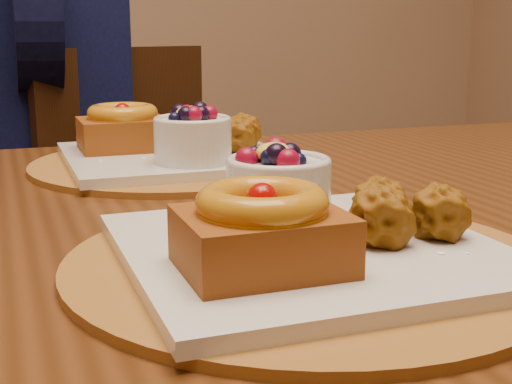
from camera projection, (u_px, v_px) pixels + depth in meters
dining_table at (224, 273)px, 0.77m from camera, size 1.60×0.90×0.76m
place_setting_near at (303, 234)px, 0.55m from camera, size 0.38×0.38×0.09m
place_setting_far at (172, 147)px, 0.95m from camera, size 0.38×0.38×0.09m
chair_far at (157, 231)px, 1.58m from camera, size 0.57×0.57×0.90m
diner at (38, 77)px, 1.57m from camera, size 0.48×0.47×0.78m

